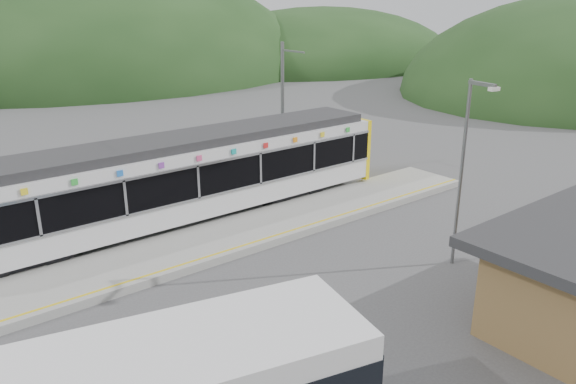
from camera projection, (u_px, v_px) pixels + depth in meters
ground at (276, 272)px, 19.58m from camera, size 120.00×120.00×0.00m
hills at (312, 196)px, 27.13m from camera, size 146.00×149.00×26.00m
platform at (225, 238)px, 21.97m from camera, size 26.00×3.20×0.30m
yellow_line at (244, 245)px, 20.96m from camera, size 26.00×0.10×0.01m
train at (170, 179)px, 22.84m from camera, size 20.44×3.01×3.74m
catenary_mast_east at (283, 109)px, 28.83m from camera, size 0.18×1.80×7.00m
lamp_post at (466, 159)px, 18.87m from camera, size 0.38×1.17×6.59m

